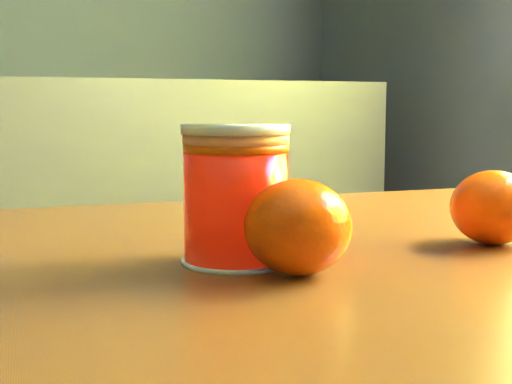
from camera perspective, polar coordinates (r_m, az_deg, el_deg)
name	(u,v)px	position (r m, az deg, el deg)	size (l,w,h in m)	color
table	(417,376)	(0.57, 12.74, -14.20)	(1.06, 0.81, 0.74)	brown
juice_glass	(236,195)	(0.50, -1.60, -0.23)	(0.08, 0.08, 0.10)	#F91904
orange_front	(298,227)	(0.47, 3.37, -2.80)	(0.07, 0.07, 0.06)	#F54C04
orange_back	(493,207)	(0.60, 18.44, -1.18)	(0.07, 0.07, 0.06)	#F54C04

